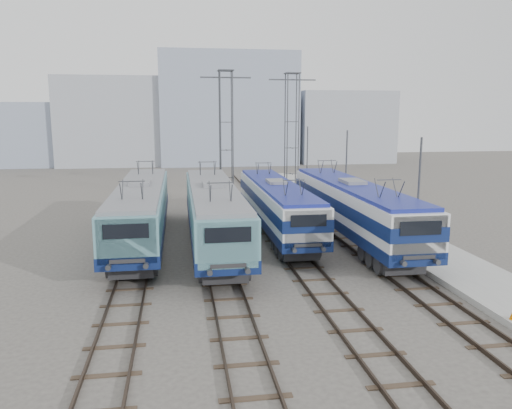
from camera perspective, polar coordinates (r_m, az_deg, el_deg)
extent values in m
plane|color=#514C47|center=(24.98, 1.60, -8.91)|extent=(160.00, 160.00, 0.00)
cube|color=#9E9E99|center=(35.33, 15.69, -3.29)|extent=(4.00, 70.00, 0.30)
cube|color=#0E1C4D|center=(32.82, -12.92, -1.90)|extent=(2.97, 18.79, 0.63)
cube|color=#578E9A|center=(32.58, -13.01, 0.25)|extent=(2.92, 18.79, 1.88)
cube|color=#578E9A|center=(23.81, -14.51, -3.94)|extent=(2.69, 0.73, 2.13)
cube|color=slate|center=(32.42, -13.09, 2.07)|extent=(2.69, 18.04, 0.21)
cube|color=#262628|center=(26.95, -13.77, -6.32)|extent=(2.19, 3.76, 0.70)
cube|color=#262628|center=(39.10, -12.25, -1.10)|extent=(2.19, 3.76, 0.70)
cube|color=#0E1C4D|center=(31.42, -4.88, -2.20)|extent=(2.99, 18.87, 0.63)
cube|color=#578E9A|center=(31.17, -4.92, 0.05)|extent=(2.94, 18.87, 1.89)
cube|color=#578E9A|center=(22.38, -3.30, -4.51)|extent=(2.70, 0.73, 2.14)
cube|color=slate|center=(31.00, -4.95, 1.96)|extent=(2.70, 18.12, 0.21)
cube|color=#262628|center=(25.55, -3.86, -6.95)|extent=(2.20, 3.77, 0.71)
cube|color=#262628|center=(37.72, -5.53, -1.32)|extent=(2.20, 3.77, 0.71)
cube|color=#0E1C4D|center=(34.52, 2.29, -1.20)|extent=(2.77, 17.47, 0.58)
cube|color=silver|center=(34.30, 2.30, 0.71)|extent=(2.72, 17.47, 1.75)
cube|color=#0E1C4D|center=(34.31, 2.30, 0.63)|extent=(2.76, 17.49, 0.68)
cube|color=silver|center=(26.30, 5.82, -2.68)|extent=(2.50, 0.68, 1.98)
cube|color=navy|center=(34.15, 2.32, 2.31)|extent=(2.50, 16.77, 0.19)
cube|color=#262628|center=(29.14, 4.49, -4.85)|extent=(2.04, 3.49, 0.66)
cube|color=#262628|center=(40.28, 0.69, -0.58)|extent=(2.04, 3.49, 0.66)
cube|color=#0E1C4D|center=(33.19, 10.82, -1.68)|extent=(2.97, 18.80, 0.63)
cube|color=silver|center=(32.96, 10.89, 0.45)|extent=(2.92, 18.80, 1.88)
cube|color=#0E1C4D|center=(32.97, 10.89, 0.36)|extent=(2.96, 18.82, 0.73)
cube|color=silver|center=(24.86, 17.87, -3.51)|extent=(2.69, 0.73, 2.13)
cube|color=navy|center=(32.80, 10.95, 2.25)|extent=(2.69, 18.04, 0.21)
cube|color=#262628|center=(27.74, 15.10, -5.90)|extent=(2.19, 3.76, 0.70)
cube|color=#262628|center=(39.18, 7.73, -0.93)|extent=(2.19, 3.76, 0.70)
cylinder|color=#3F4247|center=(44.86, -4.05, 7.44)|extent=(0.10, 0.10, 12.00)
cylinder|color=#3F4247|center=(44.96, -2.65, 7.46)|extent=(0.10, 0.10, 12.00)
cylinder|color=#3F4247|center=(45.95, -4.17, 7.50)|extent=(0.10, 0.10, 12.00)
cylinder|color=#3F4247|center=(46.05, -2.80, 7.52)|extent=(0.10, 0.10, 12.00)
cube|color=#3F4247|center=(45.51, -3.49, 14.29)|extent=(4.50, 0.12, 0.12)
cylinder|color=#3F4247|center=(47.81, 3.60, 7.62)|extent=(0.10, 0.10, 12.00)
cylinder|color=#3F4247|center=(48.06, 4.89, 7.61)|extent=(0.10, 0.10, 12.00)
cylinder|color=#3F4247|center=(48.88, 3.32, 7.68)|extent=(0.10, 0.10, 12.00)
cylinder|color=#3F4247|center=(49.12, 4.58, 7.68)|extent=(0.10, 0.10, 12.00)
cube|color=#3F4247|center=(48.52, 4.18, 14.03)|extent=(4.50, 0.12, 0.12)
cylinder|color=#3F4247|center=(28.69, 18.03, 0.32)|extent=(0.12, 0.12, 7.00)
cylinder|color=#3F4247|center=(39.65, 10.24, 3.30)|extent=(0.12, 0.12, 7.00)
cylinder|color=#3F4247|center=(51.08, 5.86, 4.94)|extent=(0.12, 0.12, 7.00)
cube|color=#9EA4AF|center=(85.76, -15.52, 9.11)|extent=(18.00, 12.00, 14.00)
cube|color=#8E9AB1|center=(85.60, -3.32, 10.80)|extent=(22.00, 14.00, 18.00)
cube|color=#9EA4AF|center=(89.80, 9.66, 8.74)|extent=(16.00, 12.00, 12.00)
cube|color=#8E9AB1|center=(89.05, -25.81, 7.21)|extent=(14.00, 10.00, 10.00)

